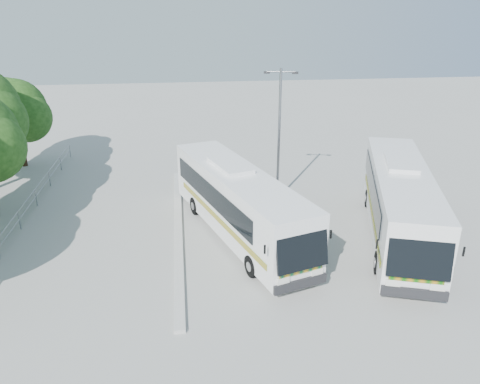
{
  "coord_description": "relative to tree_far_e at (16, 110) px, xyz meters",
  "views": [
    {
      "loc": [
        -1.95,
        -18.96,
        10.25
      ],
      "look_at": [
        0.85,
        2.57,
        1.59
      ],
      "focal_mm": 35.0,
      "sensor_mm": 36.0,
      "label": 1
    }
  ],
  "objects": [
    {
      "name": "lamppost",
      "position": [
        15.95,
        -8.14,
        0.14
      ],
      "size": [
        1.77,
        0.58,
        7.29
      ],
      "rotation": [
        0.0,
        0.0,
        -0.24
      ],
      "color": "gray",
      "rests_on": "ground"
    },
    {
      "name": "coach_adjacent",
      "position": [
        20.66,
        -13.28,
        -2.09
      ],
      "size": [
        5.93,
        11.92,
        3.27
      ],
      "rotation": [
        0.0,
        0.0,
        -0.32
      ],
      "color": "silver",
      "rests_on": "ground"
    },
    {
      "name": "kerb_divider",
      "position": [
        10.33,
        -11.3,
        -3.81
      ],
      "size": [
        0.4,
        16.0,
        0.15
      ],
      "primitive_type": "cube",
      "color": "#B2B2AD",
      "rests_on": "ground"
    },
    {
      "name": "railing",
      "position": [
        2.63,
        -9.3,
        -3.15
      ],
      "size": [
        0.06,
        22.0,
        1.0
      ],
      "color": "gray",
      "rests_on": "ground"
    },
    {
      "name": "tree_far_e",
      "position": [
        0.0,
        0.0,
        0.0
      ],
      "size": [
        4.54,
        4.28,
        5.92
      ],
      "color": "#382314",
      "rests_on": "ground"
    },
    {
      "name": "coach_main",
      "position": [
        13.21,
        -12.28,
        -2.16
      ],
      "size": [
        5.55,
        11.52,
        3.16
      ],
      "rotation": [
        0.0,
        0.0,
        0.3
      ],
      "color": "silver",
      "rests_on": "ground"
    },
    {
      "name": "ground",
      "position": [
        12.63,
        -13.3,
        -3.89
      ],
      "size": [
        100.0,
        100.0,
        0.0
      ],
      "primitive_type": "plane",
      "color": "gray",
      "rests_on": "ground"
    }
  ]
}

